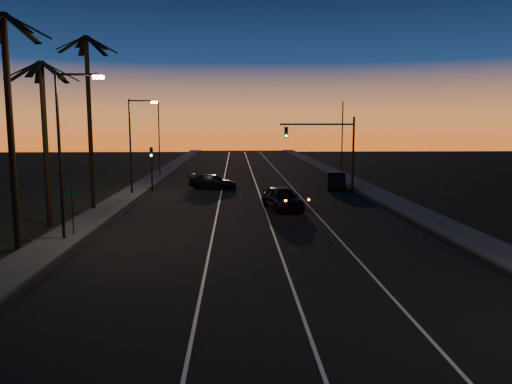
{
  "coord_description": "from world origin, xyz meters",
  "views": [
    {
      "loc": [
        -1.69,
        -6.87,
        6.26
      ],
      "look_at": [
        -0.56,
        20.18,
        2.6
      ],
      "focal_mm": 35.0,
      "sensor_mm": 36.0,
      "label": 1
    }
  ],
  "objects_px": {
    "right_car": "(336,181)",
    "cross_car": "(213,182)",
    "lead_car": "(282,198)",
    "signal_mast": "(329,140)"
  },
  "relations": [
    {
      "from": "right_car",
      "to": "cross_car",
      "type": "height_order",
      "value": "right_car"
    },
    {
      "from": "right_car",
      "to": "lead_car",
      "type": "bearing_deg",
      "value": -118.74
    },
    {
      "from": "right_car",
      "to": "signal_mast",
      "type": "bearing_deg",
      "value": -129.18
    },
    {
      "from": "lead_car",
      "to": "cross_car",
      "type": "xyz_separation_m",
      "value": [
        -5.67,
        12.22,
        -0.15
      ]
    },
    {
      "from": "signal_mast",
      "to": "right_car",
      "type": "relative_size",
      "value": 1.39
    },
    {
      "from": "lead_car",
      "to": "right_car",
      "type": "relative_size",
      "value": 1.15
    },
    {
      "from": "right_car",
      "to": "cross_car",
      "type": "distance_m",
      "value": 12.12
    },
    {
      "from": "cross_car",
      "to": "signal_mast",
      "type": "bearing_deg",
      "value": -9.34
    },
    {
      "from": "lead_car",
      "to": "right_car",
      "type": "xyz_separation_m",
      "value": [
        6.44,
        11.74,
        -0.05
      ]
    },
    {
      "from": "signal_mast",
      "to": "cross_car",
      "type": "xyz_separation_m",
      "value": [
        -11.02,
        1.81,
        -4.07
      ]
    }
  ]
}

